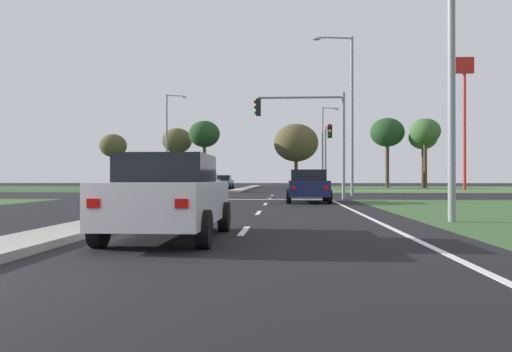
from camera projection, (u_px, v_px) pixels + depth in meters
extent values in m
plane|color=black|center=(221.00, 195.00, 35.69)|extent=(200.00, 200.00, 0.00)
cube|color=#2D4C28|center=(33.00, 188.00, 61.60)|extent=(35.00, 35.00, 0.01)
cube|color=#476B38|center=(473.00, 189.00, 58.70)|extent=(35.00, 35.00, 0.01)
cube|color=gray|center=(148.00, 212.00, 16.72)|extent=(1.20, 22.00, 0.14)
cube|color=#ADA89E|center=(248.00, 188.00, 60.65)|extent=(1.20, 36.00, 0.14)
cube|color=silver|center=(244.00, 231.00, 11.41)|extent=(0.14, 2.00, 0.01)
cube|color=silver|center=(258.00, 213.00, 17.40)|extent=(0.14, 2.00, 0.01)
cube|color=silver|center=(265.00, 204.00, 23.39)|extent=(0.14, 2.00, 0.01)
cube|color=silver|center=(269.00, 199.00, 29.38)|extent=(0.14, 2.00, 0.01)
cube|color=silver|center=(272.00, 195.00, 35.37)|extent=(0.14, 2.00, 0.01)
cube|color=silver|center=(359.00, 213.00, 17.33)|extent=(0.14, 24.00, 0.01)
cube|color=silver|center=(274.00, 200.00, 28.48)|extent=(6.40, 0.50, 0.01)
cube|color=silver|center=(103.00, 198.00, 30.86)|extent=(0.70, 2.80, 0.01)
cube|color=silver|center=(122.00, 198.00, 30.79)|extent=(0.70, 2.80, 0.01)
cube|color=silver|center=(141.00, 198.00, 30.73)|extent=(0.70, 2.80, 0.01)
cube|color=silver|center=(161.00, 198.00, 30.66)|extent=(0.70, 2.80, 0.01)
cube|color=silver|center=(180.00, 198.00, 30.60)|extent=(0.70, 2.80, 0.01)
cube|color=silver|center=(199.00, 198.00, 30.53)|extent=(0.70, 2.80, 0.01)
cube|color=#161E47|center=(308.00, 188.00, 25.19)|extent=(1.86, 4.33, 0.74)
cube|color=black|center=(308.00, 175.00, 25.05)|extent=(1.64, 1.99, 0.52)
cube|color=red|center=(294.00, 187.00, 23.05)|extent=(0.20, 0.04, 0.14)
cube|color=red|center=(326.00, 187.00, 22.97)|extent=(0.20, 0.04, 0.14)
cylinder|color=black|center=(288.00, 195.00, 26.63)|extent=(0.22, 0.64, 0.64)
cylinder|color=black|center=(325.00, 195.00, 26.52)|extent=(0.22, 0.64, 0.64)
cylinder|color=black|center=(289.00, 197.00, 23.86)|extent=(0.22, 0.64, 0.64)
cylinder|color=black|center=(330.00, 197.00, 23.76)|extent=(0.22, 0.64, 0.64)
cube|color=#BCAD8E|center=(206.00, 184.00, 43.93)|extent=(1.88, 4.50, 0.75)
cube|color=black|center=(206.00, 177.00, 44.08)|extent=(1.65, 2.07, 0.52)
cube|color=red|center=(218.00, 183.00, 46.15)|extent=(0.20, 0.04, 0.14)
cube|color=red|center=(202.00, 183.00, 46.23)|extent=(0.20, 0.04, 0.14)
cylinder|color=black|center=(214.00, 189.00, 42.43)|extent=(0.22, 0.64, 0.64)
cylinder|color=black|center=(192.00, 189.00, 42.54)|extent=(0.22, 0.64, 0.64)
cylinder|color=black|center=(219.00, 188.00, 45.31)|extent=(0.22, 0.64, 0.64)
cylinder|color=black|center=(198.00, 188.00, 45.42)|extent=(0.22, 0.64, 0.64)
cube|color=silver|center=(170.00, 202.00, 10.00)|extent=(1.77, 4.37, 0.77)
cube|color=black|center=(168.00, 168.00, 9.85)|extent=(1.56, 2.01, 0.52)
cube|color=red|center=(93.00, 203.00, 7.84)|extent=(0.20, 0.04, 0.14)
cube|color=red|center=(182.00, 203.00, 7.76)|extent=(0.20, 0.04, 0.14)
cylinder|color=black|center=(144.00, 216.00, 11.44)|extent=(0.22, 0.64, 0.64)
cylinder|color=black|center=(224.00, 217.00, 11.34)|extent=(0.22, 0.64, 0.64)
cylinder|color=black|center=(99.00, 229.00, 8.65)|extent=(0.22, 0.64, 0.64)
cylinder|color=black|center=(204.00, 229.00, 8.55)|extent=(0.22, 0.64, 0.64)
cube|color=#19565B|center=(223.00, 183.00, 56.85)|extent=(1.83, 4.49, 0.68)
cube|color=black|center=(223.00, 178.00, 57.00)|extent=(1.61, 2.06, 0.52)
cube|color=red|center=(232.00, 182.00, 59.07)|extent=(0.20, 0.04, 0.14)
cube|color=red|center=(219.00, 182.00, 59.15)|extent=(0.20, 0.04, 0.14)
cylinder|color=black|center=(230.00, 186.00, 55.36)|extent=(0.22, 0.64, 0.64)
cylinder|color=black|center=(213.00, 186.00, 55.46)|extent=(0.22, 0.64, 0.64)
cylinder|color=black|center=(233.00, 186.00, 58.23)|extent=(0.22, 0.64, 0.64)
cylinder|color=black|center=(217.00, 186.00, 58.33)|extent=(0.22, 0.64, 0.64)
cylinder|color=gray|center=(343.00, 146.00, 28.68)|extent=(0.18, 0.18, 5.91)
cylinder|color=gray|center=(301.00, 97.00, 28.83)|extent=(4.70, 0.12, 0.12)
cube|color=black|center=(258.00, 107.00, 28.96)|extent=(0.26, 0.32, 0.95)
sphere|color=#360503|center=(256.00, 102.00, 28.97)|extent=(0.20, 0.20, 0.20)
sphere|color=#3A2405|center=(256.00, 107.00, 28.97)|extent=(0.20, 0.20, 0.20)
sphere|color=green|center=(256.00, 113.00, 28.97)|extent=(0.20, 0.20, 0.20)
cylinder|color=gray|center=(325.00, 160.00, 41.86)|extent=(0.18, 0.18, 5.34)
cylinder|color=gray|center=(327.00, 127.00, 39.69)|extent=(0.12, 4.36, 0.12)
cube|color=black|center=(330.00, 131.00, 37.51)|extent=(0.32, 0.26, 0.95)
sphere|color=#360503|center=(330.00, 127.00, 37.36)|extent=(0.20, 0.20, 0.20)
sphere|color=orange|center=(330.00, 131.00, 37.35)|extent=(0.20, 0.20, 0.20)
sphere|color=black|center=(330.00, 135.00, 37.35)|extent=(0.20, 0.20, 0.20)
cylinder|color=gray|center=(451.00, 58.00, 13.84)|extent=(0.20, 0.20, 8.73)
cylinder|color=gray|center=(352.00, 116.00, 34.56)|extent=(0.20, 0.20, 10.61)
cylinder|color=gray|center=(334.00, 38.00, 34.50)|extent=(2.37, 0.40, 0.10)
ellipsoid|color=#B2B2A8|center=(317.00, 39.00, 34.42)|extent=(0.56, 0.28, 0.20)
cylinder|color=gray|center=(167.00, 142.00, 57.86)|extent=(0.20, 0.20, 10.52)
cylinder|color=gray|center=(175.00, 96.00, 58.12)|extent=(1.87, 0.67, 0.10)
ellipsoid|color=#B2B2A8|center=(184.00, 97.00, 58.35)|extent=(0.56, 0.28, 0.20)
cylinder|color=gray|center=(323.00, 148.00, 61.94)|extent=(0.20, 0.20, 9.67)
cylinder|color=gray|center=(330.00, 108.00, 62.04)|extent=(1.76, 0.36, 0.10)
ellipsoid|color=#B2B2A8|center=(337.00, 109.00, 62.12)|extent=(0.56, 0.28, 0.20)
cylinder|color=red|center=(465.00, 132.00, 51.59)|extent=(0.28, 0.28, 11.61)
cube|color=red|center=(464.00, 65.00, 51.62)|extent=(1.80, 0.30, 1.60)
torus|color=yellow|center=(460.00, 66.00, 51.81)|extent=(0.96, 0.16, 0.96)
torus|color=yellow|center=(468.00, 66.00, 51.77)|extent=(0.96, 0.16, 0.96)
cylinder|color=#423323|center=(113.00, 170.00, 67.67)|extent=(0.30, 0.30, 4.48)
ellipsoid|color=#4C4728|center=(113.00, 146.00, 67.68)|extent=(3.52, 3.52, 3.00)
cylinder|color=#423323|center=(177.00, 168.00, 67.97)|extent=(0.31, 0.31, 5.04)
ellipsoid|color=#4C4728|center=(177.00, 141.00, 67.99)|extent=(3.88, 3.88, 3.29)
cylinder|color=#423323|center=(204.00, 165.00, 64.53)|extent=(0.42, 0.42, 5.63)
ellipsoid|color=#1E421E|center=(204.00, 134.00, 64.55)|extent=(3.87, 3.87, 3.29)
cylinder|color=#423323|center=(296.00, 171.00, 63.82)|extent=(0.41, 0.41, 4.05)
ellipsoid|color=#4C4728|center=(296.00, 143.00, 63.84)|extent=(5.45, 5.45, 4.64)
cylinder|color=#423323|center=(387.00, 165.00, 66.13)|extent=(0.46, 0.46, 5.86)
ellipsoid|color=#1E421E|center=(387.00, 132.00, 66.15)|extent=(4.30, 4.30, 3.66)
cylinder|color=#423323|center=(425.00, 164.00, 63.03)|extent=(0.43, 0.43, 5.88)
ellipsoid|color=#38602D|center=(425.00, 131.00, 63.05)|extent=(3.67, 3.67, 3.12)
cylinder|color=#423323|center=(423.00, 166.00, 66.63)|extent=(0.41, 0.41, 5.45)
ellipsoid|color=#38602D|center=(423.00, 137.00, 66.65)|extent=(3.61, 3.61, 3.07)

